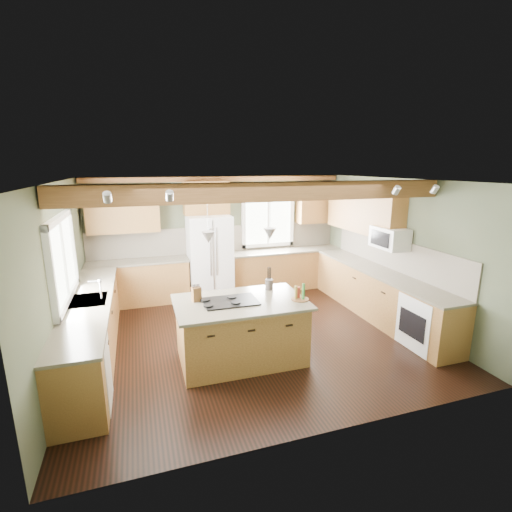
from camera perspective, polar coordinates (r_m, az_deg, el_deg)
name	(u,v)px	position (r m, az deg, el deg)	size (l,w,h in m)	color
floor	(253,335)	(6.47, -0.50, -12.12)	(5.60, 5.60, 0.00)	black
ceiling	(252,180)	(5.82, -0.56, 11.57)	(5.60, 5.60, 0.00)	silver
wall_back	(219,235)	(8.37, -5.68, 3.23)	(5.60, 5.60, 0.00)	#434B35
wall_left	(62,278)	(5.85, -27.73, -2.96)	(5.00, 5.00, 0.00)	#434B35
wall_right	(397,250)	(7.33, 20.84, 0.87)	(5.00, 5.00, 0.00)	#434B35
ceiling_beam	(267,192)	(5.18, 1.75, 9.84)	(5.55, 0.26, 0.26)	#553318
soffit_trim	(219,179)	(8.14, -5.74, 11.72)	(5.55, 0.20, 0.10)	#553318
backsplash_back	(219,239)	(8.38, -5.65, 2.61)	(5.58, 0.03, 0.58)	brown
backsplash_right	(394,254)	(7.38, 20.45, 0.26)	(0.03, 3.70, 0.58)	brown
base_cab_back_left	(139,283)	(8.11, -17.54, -3.98)	(2.02, 0.60, 0.88)	brown
counter_back_left	(137,262)	(7.98, -17.78, -0.83)	(2.06, 0.64, 0.04)	#51493B
base_cab_back_right	(285,270)	(8.73, 4.48, -2.11)	(2.62, 0.60, 0.88)	brown
counter_back_right	(285,251)	(8.61, 4.54, 0.84)	(2.66, 0.64, 0.04)	#51493B
base_cab_left	(92,330)	(6.13, -23.95, -10.37)	(0.60, 3.70, 0.88)	brown
counter_left	(88,301)	(5.97, -24.38, -6.32)	(0.64, 3.74, 0.04)	#51493B
base_cab_right	(378,295)	(7.42, 18.21, -5.68)	(0.60, 3.70, 0.88)	brown
counter_right	(380,271)	(7.28, 18.48, -2.27)	(0.64, 3.74, 0.04)	#51493B
upper_cab_back_left	(123,210)	(7.92, -19.80, 6.65)	(1.40, 0.35, 0.90)	brown
upper_cab_over_fridge	(206,198)	(8.03, -7.67, 8.85)	(0.96, 0.35, 0.70)	brown
upper_cab_right	(363,210)	(7.84, 16.14, 6.84)	(0.35, 2.20, 0.90)	brown
upper_cab_back_corner	(316,204)	(8.89, 9.24, 7.97)	(0.90, 0.35, 0.90)	brown
window_left	(62,259)	(5.83, -27.74, -0.46)	(0.04, 1.60, 1.05)	white
window_back	(268,222)	(8.63, 1.82, 5.29)	(1.10, 0.04, 1.00)	white
sink	(88,301)	(5.97, -24.39, -6.28)	(0.50, 0.65, 0.03)	#262628
faucet	(101,290)	(5.90, -22.79, -4.84)	(0.02, 0.02, 0.28)	#B2B2B7
dishwasher	(81,377)	(4.98, -25.26, -16.44)	(0.60, 0.60, 0.84)	white
oven	(428,322)	(6.49, 24.91, -9.22)	(0.60, 0.72, 0.84)	white
microwave	(390,238)	(7.11, 19.87, 2.63)	(0.40, 0.70, 0.38)	white
pendant_left	(208,237)	(5.04, -7.37, 2.86)	(0.18, 0.18, 0.16)	#B2B2B7
pendant_right	(270,234)	(5.26, 2.14, 3.43)	(0.18, 0.18, 0.16)	#B2B2B7
refrigerator	(210,257)	(8.04, -7.12, -0.17)	(0.90, 0.74, 1.80)	white
island	(241,331)	(5.58, -2.36, -11.52)	(1.77, 1.08, 0.88)	brown
island_top	(240,302)	(5.40, -2.40, -7.11)	(1.88, 1.20, 0.04)	#51493B
cooktop	(231,301)	(5.36, -3.94, -6.97)	(0.77, 0.51, 0.02)	black
knife_block	(196,294)	(5.41, -9.16, -5.83)	(0.13, 0.09, 0.21)	brown
utensil_crock	(269,284)	(5.85, 2.03, -4.39)	(0.12, 0.12, 0.16)	#483D39
bottle_tray	(300,292)	(5.44, 6.81, -5.54)	(0.25, 0.25, 0.23)	brown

